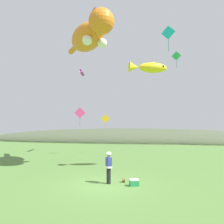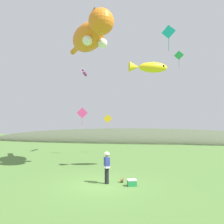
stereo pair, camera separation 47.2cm
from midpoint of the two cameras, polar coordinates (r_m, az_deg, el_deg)
name	(u,v)px [view 1 (the left image)]	position (r m, az deg, el deg)	size (l,w,h in m)	color
ground_plane	(103,185)	(12.70, -3.59, -18.55)	(120.00, 120.00, 0.00)	#517A38
distant_hill_ridge	(140,141)	(44.55, 7.14, -7.59)	(63.23, 15.37, 5.18)	#4C563D
festival_attendant	(109,167)	(12.77, -1.97, -14.08)	(0.43, 0.49, 1.77)	black
kite_spool	(124,180)	(13.23, 2.00, -17.37)	(0.15, 0.25, 0.25)	olive
picnic_cooler	(134,183)	(12.54, 4.64, -17.89)	(0.57, 0.46, 0.36)	#268C4C
kite_giant_cat	(90,35)	(19.14, -6.50, 19.36)	(5.45, 7.04, 2.51)	orange
kite_fish_windsock	(149,67)	(17.10, 8.73, 11.43)	(3.05, 1.57, 0.91)	yellow
kite_tube_streamer	(82,73)	(26.71, -8.41, 10.17)	(0.69, 2.25, 0.44)	#8C268C
kite_diamond_gold	(105,119)	(25.38, -2.26, -1.80)	(1.01, 0.14, 1.91)	yellow
kite_diamond_pink	(80,113)	(24.83, -8.92, -0.24)	(1.22, 0.31, 2.15)	#E53F8C
kite_diamond_teal	(168,33)	(17.70, 13.70, 19.47)	(1.00, 0.36, 1.96)	#19BFBF
kite_diamond_green	(176,56)	(26.36, 15.94, 13.88)	(1.05, 0.24, 1.97)	green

